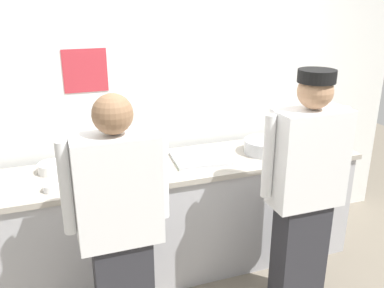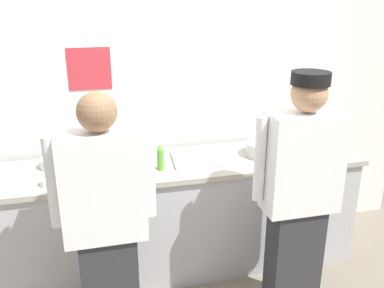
{
  "view_description": "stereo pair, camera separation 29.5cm",
  "coord_description": "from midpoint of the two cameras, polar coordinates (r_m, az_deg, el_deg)",
  "views": [
    {
      "loc": [
        -0.89,
        -2.45,
        2.14
      ],
      "look_at": [
        0.12,
        0.4,
        1.04
      ],
      "focal_mm": 38.93,
      "sensor_mm": 36.0,
      "label": 1
    },
    {
      "loc": [
        -0.61,
        -2.54,
        2.14
      ],
      "look_at": [
        0.12,
        0.4,
        1.04
      ],
      "focal_mm": 38.93,
      "sensor_mm": 36.0,
      "label": 2
    }
  ],
  "objects": [
    {
      "name": "chef_near_left",
      "position": [
        2.48,
        -8.36,
        -10.8
      ],
      "size": [
        0.61,
        0.24,
        1.66
      ],
      "color": "#2D2D33",
      "rests_on": "ground"
    },
    {
      "name": "wall_back",
      "position": [
        3.45,
        -1.13,
        8.53
      ],
      "size": [
        4.51,
        0.11,
        2.91
      ],
      "color": "white",
      "rests_on": "ground"
    },
    {
      "name": "chef_center",
      "position": [
        2.83,
        17.43,
        -6.67
      ],
      "size": [
        0.62,
        0.24,
        1.71
      ],
      "color": "#2D2D33",
      "rests_on": "ground"
    },
    {
      "name": "plate_stack_front",
      "position": [
        3.21,
        -5.59,
        -1.73
      ],
      "size": [
        0.2,
        0.2,
        0.07
      ],
      "color": "white",
      "rests_on": "prep_counter"
    },
    {
      "name": "mixing_bowl_steel",
      "position": [
        3.38,
        12.73,
        -0.68
      ],
      "size": [
        0.33,
        0.33,
        0.11
      ],
      "primitive_type": "cylinder",
      "color": "#B7BABF",
      "rests_on": "prep_counter"
    },
    {
      "name": "prep_counter",
      "position": [
        3.38,
        0.74,
        -9.76
      ],
      "size": [
        2.88,
        0.65,
        0.92
      ],
      "color": "#B2B2B7",
      "rests_on": "ground"
    },
    {
      "name": "ramekin_yellow_sauce",
      "position": [
        2.92,
        -16.46,
        -5.03
      ],
      "size": [
        0.1,
        0.1,
        0.05
      ],
      "color": "white",
      "rests_on": "prep_counter"
    },
    {
      "name": "ramekin_red_sauce",
      "position": [
        3.49,
        19.67,
        -1.24
      ],
      "size": [
        0.1,
        0.1,
        0.04
      ],
      "color": "white",
      "rests_on": "prep_counter"
    },
    {
      "name": "squeeze_bottle_primary",
      "position": [
        3.01,
        -1.56,
        -1.97
      ],
      "size": [
        0.05,
        0.05,
        0.19
      ],
      "color": "#56A333",
      "rests_on": "prep_counter"
    },
    {
      "name": "plate_stack_rear",
      "position": [
        3.2,
        -15.97,
        -2.5
      ],
      "size": [
        0.2,
        0.2,
        0.07
      ],
      "color": "white",
      "rests_on": "prep_counter"
    },
    {
      "name": "sheet_tray",
      "position": [
        3.23,
        3.67,
        -2.01
      ],
      "size": [
        0.44,
        0.39,
        0.02
      ],
      "primitive_type": "cube",
      "rotation": [
        0.0,
        0.0,
        -0.08
      ],
      "color": "#B7BABF",
      "rests_on": "prep_counter"
    }
  ]
}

